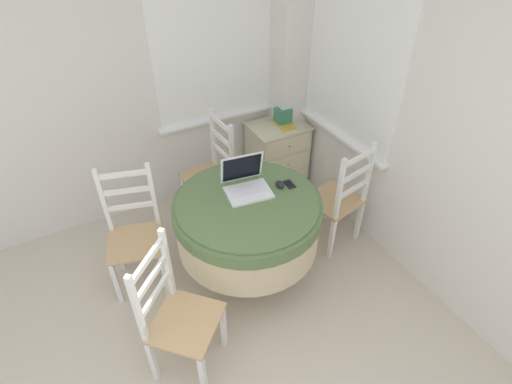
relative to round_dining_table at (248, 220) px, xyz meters
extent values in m
cube|color=silver|center=(-1.02, 1.30, 0.69)|extent=(4.39, 0.06, 2.55)
cube|color=white|center=(0.34, 1.26, 0.90)|extent=(1.10, 0.01, 1.42)
cube|color=white|center=(0.34, 1.23, 0.18)|extent=(1.18, 0.07, 0.02)
cube|color=silver|center=(1.20, -0.95, 0.69)|extent=(0.06, 4.42, 2.55)
cube|color=white|center=(1.17, 0.44, 0.90)|extent=(0.01, 1.10, 1.42)
cube|color=white|center=(1.14, 0.44, 0.18)|extent=(0.07, 1.18, 0.02)
cube|color=silver|center=(1.03, 1.13, 0.69)|extent=(0.28, 0.28, 2.55)
cylinder|color=#4C3D2D|center=(0.00, 0.00, -0.57)|extent=(0.36, 0.36, 0.03)
cylinder|color=#4C3D2D|center=(0.00, 0.00, -0.20)|extent=(0.11, 0.11, 0.72)
cylinder|color=beige|center=(0.00, 0.00, -0.03)|extent=(1.05, 1.05, 0.38)
cylinder|color=#567042|center=(0.00, 0.00, 0.11)|extent=(1.07, 1.07, 0.10)
cylinder|color=#567042|center=(0.00, 0.00, 0.17)|extent=(1.02, 1.02, 0.02)
cube|color=white|center=(0.05, 0.07, 0.19)|extent=(0.35, 0.28, 0.02)
cube|color=silver|center=(0.05, 0.08, 0.20)|extent=(0.29, 0.18, 0.00)
cube|color=white|center=(0.06, 0.21, 0.31)|extent=(0.32, 0.10, 0.23)
cube|color=black|center=(0.06, 0.20, 0.32)|extent=(0.29, 0.08, 0.20)
ellipsoid|color=black|center=(0.28, 0.03, 0.20)|extent=(0.05, 0.09, 0.04)
cube|color=black|center=(0.36, 0.02, 0.19)|extent=(0.06, 0.11, 0.01)
cube|color=black|center=(0.36, 0.02, 0.19)|extent=(0.05, 0.08, 0.00)
cube|color=tan|center=(0.02, 0.83, -0.16)|extent=(0.41, 0.43, 0.02)
cube|color=white|center=(-0.16, 1.00, -0.38)|extent=(0.04, 0.04, 0.42)
cube|color=white|center=(-0.13, 0.65, -0.38)|extent=(0.04, 0.04, 0.42)
cube|color=white|center=(0.18, 1.02, -0.38)|extent=(0.04, 0.04, 0.42)
cube|color=white|center=(0.20, 0.67, -0.38)|extent=(0.04, 0.04, 0.42)
cube|color=white|center=(0.18, 1.02, 0.13)|extent=(0.03, 0.03, 0.55)
cube|color=white|center=(0.20, 0.67, 0.13)|extent=(0.03, 0.03, 0.55)
cube|color=white|center=(0.19, 0.84, 0.34)|extent=(0.04, 0.35, 0.04)
cube|color=white|center=(0.19, 0.84, 0.19)|extent=(0.04, 0.35, 0.04)
cube|color=white|center=(0.19, 0.84, 0.05)|extent=(0.04, 0.35, 0.04)
cube|color=tan|center=(0.83, 0.04, -0.16)|extent=(0.47, 0.46, 0.02)
cube|color=white|center=(0.97, 0.24, -0.38)|extent=(0.04, 0.04, 0.42)
cube|color=white|center=(0.63, 0.17, -0.38)|extent=(0.04, 0.04, 0.42)
cube|color=white|center=(1.04, -0.09, -0.38)|extent=(0.04, 0.04, 0.42)
cube|color=white|center=(0.69, -0.16, -0.38)|extent=(0.04, 0.04, 0.42)
cube|color=white|center=(1.04, -0.09, 0.13)|extent=(0.04, 0.04, 0.55)
cube|color=white|center=(0.69, -0.16, 0.13)|extent=(0.04, 0.04, 0.55)
cube|color=white|center=(0.87, -0.13, 0.34)|extent=(0.35, 0.09, 0.04)
cube|color=white|center=(0.87, -0.13, 0.19)|extent=(0.35, 0.09, 0.04)
cube|color=white|center=(0.87, -0.13, 0.05)|extent=(0.35, 0.09, 0.04)
cube|color=tan|center=(-0.68, -0.48, -0.16)|extent=(0.56, 0.56, 0.02)
cube|color=white|center=(-0.69, -0.73, -0.38)|extent=(0.05, 0.05, 0.42)
cube|color=white|center=(-0.44, -0.48, -0.38)|extent=(0.05, 0.05, 0.42)
cube|color=white|center=(-0.92, -0.49, -0.38)|extent=(0.05, 0.05, 0.42)
cube|color=white|center=(-0.67, -0.24, -0.38)|extent=(0.05, 0.05, 0.42)
cube|color=white|center=(-0.92, -0.49, 0.13)|extent=(0.05, 0.05, 0.55)
cube|color=white|center=(-0.67, -0.24, 0.13)|extent=(0.05, 0.05, 0.55)
cube|color=white|center=(-0.80, -0.36, 0.34)|extent=(0.27, 0.26, 0.04)
cube|color=white|center=(-0.80, -0.36, 0.19)|extent=(0.27, 0.26, 0.04)
cube|color=white|center=(-0.80, -0.36, 0.05)|extent=(0.27, 0.26, 0.04)
cube|color=tan|center=(-0.76, 0.34, -0.16)|extent=(0.49, 0.48, 0.02)
cube|color=white|center=(-0.98, 0.22, -0.38)|extent=(0.04, 0.04, 0.42)
cube|color=white|center=(-0.64, 0.13, -0.38)|extent=(0.04, 0.04, 0.42)
cube|color=white|center=(-0.88, 0.55, -0.38)|extent=(0.04, 0.04, 0.42)
cube|color=white|center=(-0.55, 0.45, -0.38)|extent=(0.04, 0.04, 0.42)
cube|color=white|center=(-0.88, 0.55, 0.13)|extent=(0.04, 0.04, 0.55)
cube|color=white|center=(-0.55, 0.45, 0.13)|extent=(0.04, 0.04, 0.55)
cube|color=white|center=(-0.72, 0.50, 0.34)|extent=(0.34, 0.12, 0.04)
cube|color=white|center=(-0.72, 0.50, 0.19)|extent=(0.34, 0.12, 0.04)
cube|color=white|center=(-0.72, 0.50, 0.05)|extent=(0.34, 0.12, 0.04)
cube|color=beige|center=(0.87, 1.02, -0.27)|extent=(0.53, 0.42, 0.64)
cube|color=beige|center=(0.87, 1.02, 0.06)|extent=(0.55, 0.44, 0.02)
cube|color=beige|center=(0.87, 0.81, -0.06)|extent=(0.47, 0.01, 0.18)
sphere|color=olive|center=(0.87, 0.80, -0.06)|extent=(0.02, 0.02, 0.02)
cube|color=beige|center=(0.87, 0.81, -0.27)|extent=(0.47, 0.01, 0.18)
sphere|color=olive|center=(0.87, 0.80, -0.27)|extent=(0.02, 0.02, 0.02)
cube|color=beige|center=(0.87, 0.81, -0.48)|extent=(0.47, 0.01, 0.18)
sphere|color=olive|center=(0.87, 0.80, -0.48)|extent=(0.02, 0.02, 0.02)
cube|color=#387A5B|center=(0.92, 1.02, 0.15)|extent=(0.14, 0.12, 0.16)
cube|color=gold|center=(0.92, 1.00, 0.08)|extent=(0.13, 0.25, 0.02)
camera|label=1|loc=(-0.98, -1.93, 1.95)|focal=28.00mm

